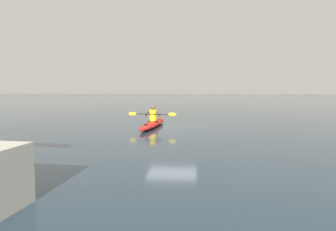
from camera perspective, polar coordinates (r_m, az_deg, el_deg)
The scene contains 3 objects.
ground_plane at distance 16.08m, azimuth 0.75°, elevation -1.78°, with size 160.00×160.00×0.00m, color #283D4C.
kayak at distance 15.38m, azimuth -2.74°, elevation -1.52°, with size 0.92×4.72×0.30m.
kayaker at distance 15.36m, azimuth -2.73°, elevation 0.21°, with size 2.33×0.50×0.75m.
Camera 1 is at (-1.25, 15.92, 1.90)m, focal length 33.92 mm.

